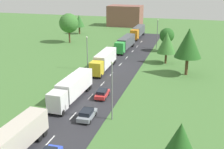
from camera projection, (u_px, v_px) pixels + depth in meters
road at (75, 114)px, 43.19m from camera, size 10.00×140.00×0.06m
lane_marking_centre at (63, 126)px, 39.42m from camera, size 0.16×119.90×0.01m
truck_lead at (10, 143)px, 31.78m from camera, size 2.80×12.84×3.57m
truck_second at (72, 88)px, 47.49m from camera, size 2.60×12.92×3.78m
truck_third at (104, 60)px, 63.68m from camera, size 2.79×13.18×3.78m
truck_fourth at (125, 43)px, 81.46m from camera, size 2.80×13.65×3.65m
truck_fifth at (138, 31)px, 99.11m from camera, size 2.54×13.84×3.64m
car_third at (87, 114)px, 41.25m from camera, size 1.99×4.09×1.51m
car_fourth at (102, 93)px, 48.80m from camera, size 1.91×4.01×1.47m
lamppost_second at (112, 88)px, 40.01m from camera, size 0.36×0.36×8.82m
lamppost_third at (87, 51)px, 63.19m from camera, size 0.36×0.36×7.58m
lamppost_fourth at (157, 33)px, 82.76m from camera, size 0.36×0.36×8.46m
tree_oak at (167, 36)px, 79.20m from camera, size 4.07×4.07×6.63m
tree_birch at (180, 148)px, 24.57m from camera, size 4.29×4.29×7.99m
tree_maple at (189, 43)px, 58.85m from camera, size 5.58×5.58×10.01m
tree_pine at (79, 21)px, 105.11m from camera, size 3.93×3.93×6.99m
tree_elm at (167, 43)px, 67.74m from camera, size 4.51×4.51×7.56m
tree_ash at (69, 23)px, 89.91m from camera, size 6.10×6.10×9.31m
distant_building at (125, 16)px, 123.67m from camera, size 14.29×9.28×8.68m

